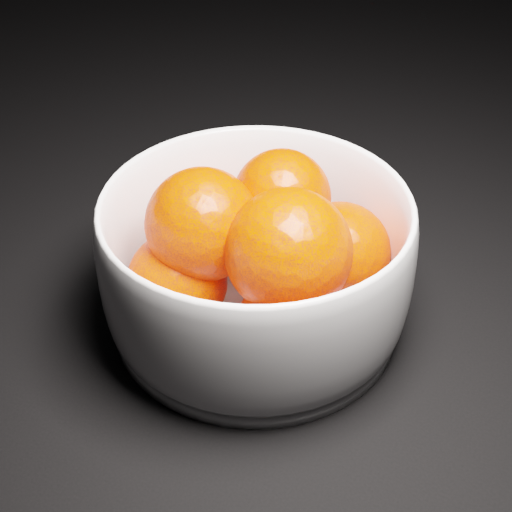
% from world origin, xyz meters
% --- Properties ---
extents(ground, '(3.00, 3.00, 0.00)m').
position_xyz_m(ground, '(0.00, 0.00, 0.00)').
color(ground, black).
rests_on(ground, ground).
extents(bowl, '(0.25, 0.25, 0.12)m').
position_xyz_m(bowl, '(0.25, -0.25, 0.06)').
color(bowl, silver).
rests_on(bowl, ground).
extents(orange_pile, '(0.19, 0.18, 0.14)m').
position_xyz_m(orange_pile, '(0.25, -0.25, 0.08)').
color(orange_pile, '#EC2800').
rests_on(orange_pile, bowl).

